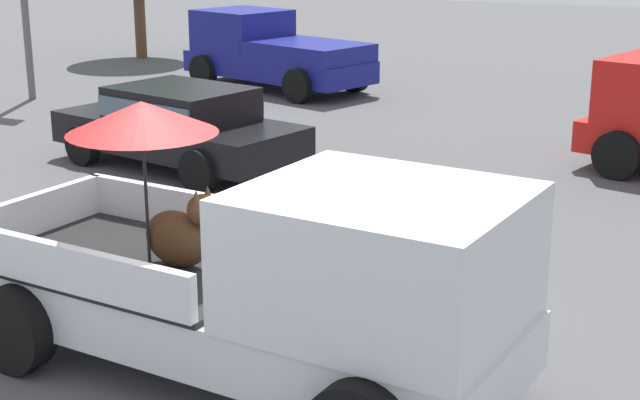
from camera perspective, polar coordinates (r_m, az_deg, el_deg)
ground_plane at (r=8.66m, az=-4.81°, el=-10.29°), size 80.00×80.00×0.00m
pickup_truck_main at (r=8.02m, az=-2.43°, el=-4.79°), size 5.22×2.67×2.39m
pickup_truck_far at (r=22.89m, az=-2.95°, el=8.88°), size 5.12×3.27×1.80m
parked_sedan_near at (r=15.53m, az=-8.43°, el=4.61°), size 4.59×2.69×1.33m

